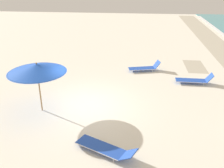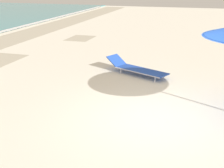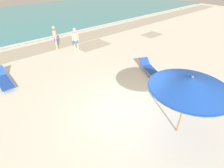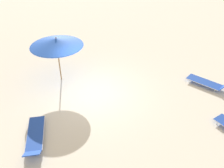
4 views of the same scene
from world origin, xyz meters
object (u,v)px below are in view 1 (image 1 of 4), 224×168
Objects in this scene: sun_lounger_under_umbrella at (195,80)px; sun_lounger_near_water_left at (145,67)px; sun_lounger_beside_umbrella at (106,148)px; beach_umbrella at (37,68)px.

sun_lounger_near_water_left is (-1.76, -2.84, 0.00)m from sun_lounger_under_umbrella.
beach_umbrella is at bearing -103.36° from sun_lounger_beside_umbrella.
sun_lounger_under_umbrella is 0.98× the size of sun_lounger_near_water_left.
sun_lounger_under_umbrella is 7.92m from sun_lounger_beside_umbrella.
beach_umbrella is 1.25× the size of sun_lounger_under_umbrella.
sun_lounger_near_water_left is at bearing -164.71° from sun_lounger_beside_umbrella.
sun_lounger_beside_umbrella is (2.70, 3.35, -1.89)m from beach_umbrella.
sun_lounger_near_water_left is at bearing 139.43° from beach_umbrella.
beach_umbrella is 1.09× the size of sun_lounger_beside_umbrella.
sun_lounger_under_umbrella is at bearing 43.84° from sun_lounger_near_water_left.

